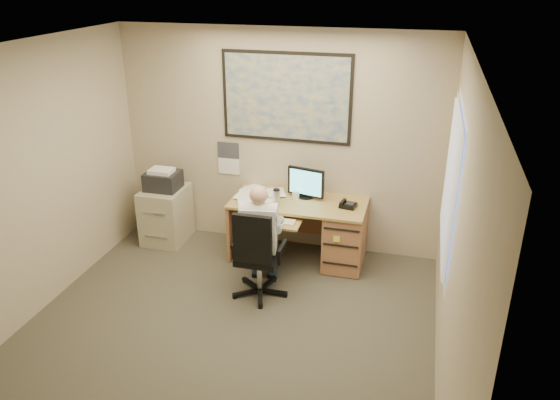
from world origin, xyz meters
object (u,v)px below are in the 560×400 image
(filing_cabinet, at_px, (166,210))
(office_chair, at_px, (258,271))
(desk, at_px, (325,227))
(person, at_px, (260,241))

(filing_cabinet, bearing_deg, office_chair, -32.39)
(desk, height_order, office_chair, desk)
(filing_cabinet, bearing_deg, desk, -0.39)
(desk, relative_size, office_chair, 1.54)
(desk, xyz_separation_m, filing_cabinet, (-2.09, 0.00, -0.02))
(filing_cabinet, relative_size, office_chair, 0.95)
(desk, bearing_deg, filing_cabinet, 179.87)
(office_chair, bearing_deg, desk, 60.48)
(filing_cabinet, distance_m, person, 1.79)
(office_chair, distance_m, person, 0.33)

